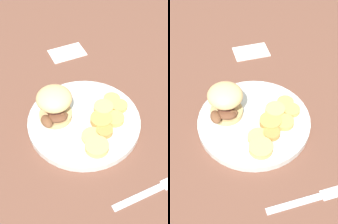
% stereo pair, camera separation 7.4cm
% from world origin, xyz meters
% --- Properties ---
extents(ground_plane, '(4.00, 4.00, 0.00)m').
position_xyz_m(ground_plane, '(0.00, 0.00, 0.00)').
color(ground_plane, brown).
extents(dinner_plate, '(0.28, 0.28, 0.02)m').
position_xyz_m(dinner_plate, '(0.00, 0.00, 0.01)').
color(dinner_plate, silver).
rests_on(dinner_plate, ground_plane).
extents(sandwich, '(0.08, 0.11, 0.09)m').
position_xyz_m(sandwich, '(-0.07, -0.01, 0.07)').
color(sandwich, tan).
rests_on(sandwich, dinner_plate).
extents(potato_round_0, '(0.05, 0.05, 0.01)m').
position_xyz_m(potato_round_0, '(0.07, 0.01, 0.03)').
color(potato_round_0, tan).
rests_on(potato_round_0, dinner_plate).
extents(potato_round_1, '(0.05, 0.05, 0.02)m').
position_xyz_m(potato_round_1, '(0.04, -0.00, 0.03)').
color(potato_round_1, tan).
rests_on(potato_round_1, dinner_plate).
extents(potato_round_2, '(0.05, 0.05, 0.01)m').
position_xyz_m(potato_round_2, '(0.05, -0.08, 0.03)').
color(potato_round_2, '#DBB766').
rests_on(potato_round_2, dinner_plate).
extents(potato_round_3, '(0.04, 0.04, 0.01)m').
position_xyz_m(potato_round_3, '(0.06, -0.03, 0.03)').
color(potato_round_3, '#BC8942').
rests_on(potato_round_3, dinner_plate).
extents(potato_round_4, '(0.04, 0.04, 0.01)m').
position_xyz_m(potato_round_4, '(0.08, 0.06, 0.03)').
color(potato_round_4, tan).
rests_on(potato_round_4, dinner_plate).
extents(potato_round_5, '(0.05, 0.05, 0.01)m').
position_xyz_m(potato_round_5, '(0.03, -0.05, 0.02)').
color(potato_round_5, '#DBB766').
rests_on(potato_round_5, dinner_plate).
extents(potato_round_6, '(0.04, 0.04, 0.01)m').
position_xyz_m(potato_round_6, '(0.06, 0.08, 0.03)').
color(potato_round_6, tan).
rests_on(potato_round_6, dinner_plate).
extents(potato_round_7, '(0.05, 0.05, 0.02)m').
position_xyz_m(potato_round_7, '(0.04, 0.04, 0.03)').
color(potato_round_7, '#DBB766').
rests_on(potato_round_7, dinner_plate).
extents(fork, '(0.15, 0.12, 0.00)m').
position_xyz_m(fork, '(0.18, -0.15, 0.00)').
color(fork, silver).
rests_on(fork, ground_plane).
extents(napkin, '(0.13, 0.12, 0.01)m').
position_xyz_m(napkin, '(-0.11, 0.27, 0.00)').
color(napkin, white).
rests_on(napkin, ground_plane).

